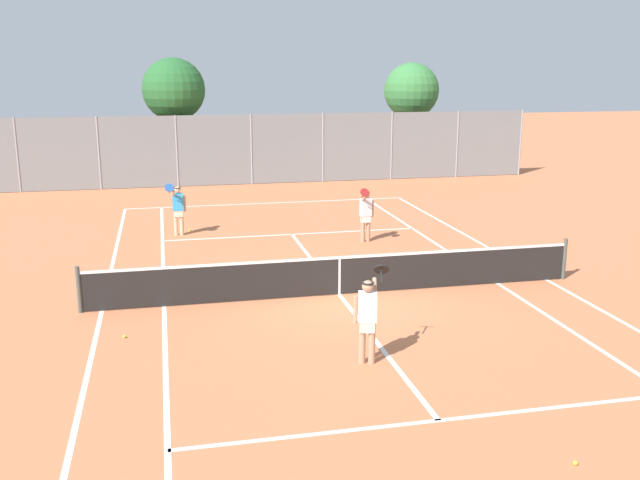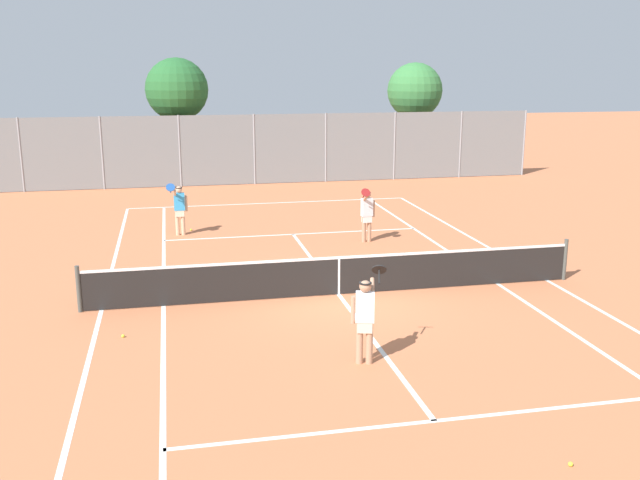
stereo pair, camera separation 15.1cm
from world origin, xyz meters
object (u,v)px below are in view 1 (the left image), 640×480
Objects in this scene: player_near_side at (367,315)px; loose_tennis_ball_3 at (575,463)px; loose_tennis_ball_5 at (226,272)px; player_far_left at (178,207)px; loose_tennis_ball_1 at (190,230)px; loose_tennis_ball_4 at (347,278)px; tree_behind_left at (174,92)px; tree_behind_right at (413,92)px; tennis_net at (339,274)px; loose_tennis_ball_2 at (124,337)px; player_far_right at (366,213)px.

player_near_side is 26.88× the size of loose_tennis_ball_3.
player_far_left is at bearing 103.21° from loose_tennis_ball_5.
loose_tennis_ball_1 is at bearing 98.08° from loose_tennis_ball_5.
player_far_left is 15.89m from loose_tennis_ball_3.
loose_tennis_ball_1 is (-2.77, 11.64, -0.89)m from player_near_side.
player_far_left is at bearing 124.79° from loose_tennis_ball_4.
tree_behind_right is (12.03, 1.26, -0.17)m from tree_behind_left.
loose_tennis_ball_2 is at bearing -160.06° from tennis_net.
loose_tennis_ball_5 is (2.42, 4.24, 0.00)m from loose_tennis_ball_2.
loose_tennis_ball_5 is (1.08, -4.61, -0.89)m from player_far_left.
loose_tennis_ball_1 is 11.42m from tree_behind_left.
player_far_left reaches higher than loose_tennis_ball_4.
loose_tennis_ball_4 is 17.99m from tree_behind_left.
loose_tennis_ball_1 is 1.00× the size of loose_tennis_ball_3.
player_near_side is 0.31× the size of tree_behind_left.
loose_tennis_ball_4 is (5.43, 2.96, 0.00)m from loose_tennis_ball_2.
player_far_left reaches higher than tennis_net.
loose_tennis_ball_3 is at bearing -84.55° from loose_tennis_ball_4.
loose_tennis_ball_1 is at bearing 79.82° from loose_tennis_ball_2.
player_far_right is 26.88× the size of loose_tennis_ball_5.
tree_behind_right reaches higher than player_near_side.
player_far_left is 26.88× the size of loose_tennis_ball_5.
loose_tennis_ball_5 is at bearing 107.45° from player_near_side.
tree_behind_right reaches higher than loose_tennis_ball_3.
player_near_side is 0.32× the size of tree_behind_right.
player_far_left is 0.31× the size of tree_behind_left.
tennis_net is 4.07m from player_near_side.
tree_behind_left reaches higher than loose_tennis_ball_1.
loose_tennis_ball_4 is at bearing 79.39° from player_near_side.
tree_behind_left reaches higher than loose_tennis_ball_4.
tree_behind_right is at bearing 65.50° from player_far_right.
loose_tennis_ball_4 and loose_tennis_ball_5 have the same top height.
player_far_right is at bearing 28.52° from loose_tennis_ball_5.
player_far_right is 5.29m from loose_tennis_ball_5.
loose_tennis_ball_2 and loose_tennis_ball_3 have the same top height.
tree_behind_right reaches higher than player_far_left.
tree_behind_right is at bearing 44.88° from loose_tennis_ball_1.
loose_tennis_ball_2 is (-4.46, 2.23, -0.89)m from player_near_side.
loose_tennis_ball_3 is 11.15m from loose_tennis_ball_5.
loose_tennis_ball_2 is at bearing 153.39° from player_near_side.
loose_tennis_ball_1 and loose_tennis_ball_4 have the same top height.
player_far_right is 26.88× the size of loose_tennis_ball_2.
loose_tennis_ball_4 is 0.01× the size of tree_behind_right.
player_far_right is 26.88× the size of loose_tennis_ball_3.
loose_tennis_ball_1 is 17.34m from tree_behind_right.
tree_behind_left is at bearing 90.37° from loose_tennis_ball_1.
tree_behind_left reaches higher than player_far_right.
player_near_side reaches higher than loose_tennis_ball_5.
tree_behind_right reaches higher than loose_tennis_ball_4.
loose_tennis_ball_2 is at bearing -98.61° from player_far_left.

